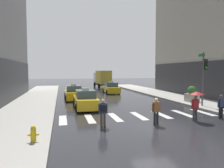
{
  "coord_description": "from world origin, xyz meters",
  "views": [
    {
      "loc": [
        -5.49,
        -11.02,
        3.26
      ],
      "look_at": [
        -0.78,
        8.0,
        2.04
      ],
      "focal_mm": 33.2,
      "sensor_mm": 36.0,
      "label": 1
    }
  ],
  "objects_px": {
    "traffic_light_pole": "(204,71)",
    "pedestrian_plain_coat": "(156,110)",
    "pedestrian_with_handbag": "(221,105)",
    "planter_near_corner": "(192,95)",
    "taxi_second": "(73,93)",
    "pedestrian_with_umbrella": "(196,98)",
    "taxi_third": "(111,88)",
    "taxi_lead": "(85,100)",
    "pedestrian_with_backpack": "(103,111)",
    "fire_hydrant": "(33,134)",
    "box_truck": "(102,78)"
  },
  "relations": [
    {
      "from": "taxi_second",
      "to": "traffic_light_pole",
      "type": "bearing_deg",
      "value": -35.58
    },
    {
      "from": "pedestrian_with_umbrella",
      "to": "pedestrian_plain_coat",
      "type": "xyz_separation_m",
      "value": [
        -3.04,
        -0.38,
        -0.58
      ]
    },
    {
      "from": "traffic_light_pole",
      "to": "pedestrian_with_backpack",
      "type": "bearing_deg",
      "value": -156.71
    },
    {
      "from": "taxi_second",
      "to": "pedestrian_with_umbrella",
      "type": "relative_size",
      "value": 2.36
    },
    {
      "from": "pedestrian_with_backpack",
      "to": "fire_hydrant",
      "type": "xyz_separation_m",
      "value": [
        -3.58,
        -2.14,
        -0.46
      ]
    },
    {
      "from": "taxi_second",
      "to": "pedestrian_with_backpack",
      "type": "distance_m",
      "value": 12.34
    },
    {
      "from": "taxi_third",
      "to": "pedestrian_with_umbrella",
      "type": "distance_m",
      "value": 18.01
    },
    {
      "from": "taxi_third",
      "to": "pedestrian_with_handbag",
      "type": "xyz_separation_m",
      "value": [
        3.49,
        -17.79,
        0.21
      ]
    },
    {
      "from": "pedestrian_with_backpack",
      "to": "pedestrian_plain_coat",
      "type": "height_order",
      "value": "same"
    },
    {
      "from": "pedestrian_with_backpack",
      "to": "planter_near_corner",
      "type": "relative_size",
      "value": 1.03
    },
    {
      "from": "traffic_light_pole",
      "to": "box_truck",
      "type": "relative_size",
      "value": 0.63
    },
    {
      "from": "traffic_light_pole",
      "to": "taxi_lead",
      "type": "bearing_deg",
      "value": 169.24
    },
    {
      "from": "taxi_third",
      "to": "fire_hydrant",
      "type": "xyz_separation_m",
      "value": [
        -8.39,
        -20.11,
        -0.22
      ]
    },
    {
      "from": "taxi_lead",
      "to": "fire_hydrant",
      "type": "distance_m",
      "value": 9.09
    },
    {
      "from": "taxi_third",
      "to": "pedestrian_with_backpack",
      "type": "relative_size",
      "value": 2.76
    },
    {
      "from": "pedestrian_plain_coat",
      "to": "taxi_second",
      "type": "bearing_deg",
      "value": 108.28
    },
    {
      "from": "traffic_light_pole",
      "to": "pedestrian_with_handbag",
      "type": "distance_m",
      "value": 5.11
    },
    {
      "from": "fire_hydrant",
      "to": "pedestrian_with_handbag",
      "type": "bearing_deg",
      "value": 11.03
    },
    {
      "from": "planter_near_corner",
      "to": "fire_hydrant",
      "type": "bearing_deg",
      "value": -147.96
    },
    {
      "from": "taxi_second",
      "to": "pedestrian_plain_coat",
      "type": "height_order",
      "value": "taxi_second"
    },
    {
      "from": "taxi_lead",
      "to": "pedestrian_plain_coat",
      "type": "bearing_deg",
      "value": -62.38
    },
    {
      "from": "taxi_second",
      "to": "pedestrian_with_backpack",
      "type": "relative_size",
      "value": 2.77
    },
    {
      "from": "pedestrian_with_umbrella",
      "to": "taxi_third",
      "type": "bearing_deg",
      "value": 94.49
    },
    {
      "from": "box_truck",
      "to": "pedestrian_with_handbag",
      "type": "distance_m",
      "value": 28.78
    },
    {
      "from": "pedestrian_plain_coat",
      "to": "planter_near_corner",
      "type": "xyz_separation_m",
      "value": [
        7.43,
        7.09,
        -0.07
      ]
    },
    {
      "from": "traffic_light_pole",
      "to": "pedestrian_plain_coat",
      "type": "height_order",
      "value": "traffic_light_pole"
    },
    {
      "from": "taxi_lead",
      "to": "taxi_third",
      "type": "distance_m",
      "value": 12.71
    },
    {
      "from": "pedestrian_plain_coat",
      "to": "box_truck",
      "type": "bearing_deg",
      "value": 85.15
    },
    {
      "from": "taxi_third",
      "to": "fire_hydrant",
      "type": "bearing_deg",
      "value": -112.66
    },
    {
      "from": "box_truck",
      "to": "fire_hydrant",
      "type": "distance_m",
      "value": 32.34
    },
    {
      "from": "taxi_second",
      "to": "pedestrian_plain_coat",
      "type": "xyz_separation_m",
      "value": [
        4.18,
        -12.65,
        0.21
      ]
    },
    {
      "from": "planter_near_corner",
      "to": "pedestrian_with_umbrella",
      "type": "bearing_deg",
      "value": -123.22
    },
    {
      "from": "taxi_third",
      "to": "fire_hydrant",
      "type": "relative_size",
      "value": 6.32
    },
    {
      "from": "taxi_third",
      "to": "pedestrian_with_handbag",
      "type": "relative_size",
      "value": 2.76
    },
    {
      "from": "pedestrian_with_handbag",
      "to": "planter_near_corner",
      "type": "bearing_deg",
      "value": 70.59
    },
    {
      "from": "taxi_lead",
      "to": "pedestrian_plain_coat",
      "type": "xyz_separation_m",
      "value": [
        3.5,
        -6.69,
        0.21
      ]
    },
    {
      "from": "pedestrian_with_backpack",
      "to": "fire_hydrant",
      "type": "relative_size",
      "value": 2.29
    },
    {
      "from": "taxi_second",
      "to": "taxi_third",
      "type": "relative_size",
      "value": 1.01
    },
    {
      "from": "pedestrian_with_umbrella",
      "to": "taxi_second",
      "type": "bearing_deg",
      "value": 120.46
    },
    {
      "from": "taxi_lead",
      "to": "pedestrian_with_umbrella",
      "type": "bearing_deg",
      "value": -43.98
    },
    {
      "from": "pedestrian_with_handbag",
      "to": "planter_near_corner",
      "type": "xyz_separation_m",
      "value": [
        2.32,
        6.57,
        -0.06
      ]
    },
    {
      "from": "pedestrian_plain_coat",
      "to": "planter_near_corner",
      "type": "bearing_deg",
      "value": 43.66
    },
    {
      "from": "taxi_third",
      "to": "box_truck",
      "type": "relative_size",
      "value": 0.6
    },
    {
      "from": "traffic_light_pole",
      "to": "pedestrian_plain_coat",
      "type": "distance_m",
      "value": 8.69
    },
    {
      "from": "fire_hydrant",
      "to": "pedestrian_with_backpack",
      "type": "bearing_deg",
      "value": 30.91
    },
    {
      "from": "fire_hydrant",
      "to": "planter_near_corner",
      "type": "xyz_separation_m",
      "value": [
        14.2,
        8.89,
        0.37
      ]
    },
    {
      "from": "taxi_lead",
      "to": "planter_near_corner",
      "type": "xyz_separation_m",
      "value": [
        10.93,
        0.41,
        0.15
      ]
    },
    {
      "from": "taxi_lead",
      "to": "fire_hydrant",
      "type": "height_order",
      "value": "taxi_lead"
    },
    {
      "from": "taxi_lead",
      "to": "pedestrian_with_backpack",
      "type": "height_order",
      "value": "taxi_lead"
    },
    {
      "from": "pedestrian_with_umbrella",
      "to": "traffic_light_pole",
      "type": "bearing_deg",
      "value": 48.04
    }
  ]
}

